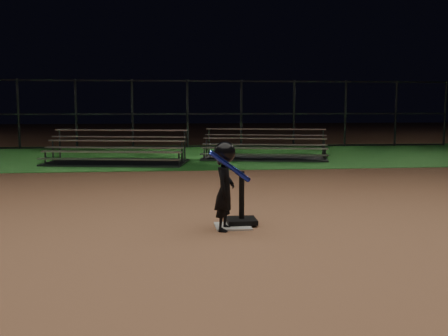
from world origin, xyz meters
TOP-DOWN VIEW (x-y plane):
  - ground at (0.00, 0.00)m, footprint 80.00×80.00m
  - grass_strip at (0.00, 10.00)m, footprint 60.00×8.00m
  - home_plate at (0.00, 0.00)m, footprint 0.45×0.45m
  - batting_tee at (0.13, 0.12)m, footprint 0.38×0.38m
  - child_batter at (-0.12, -0.16)m, footprint 0.54×0.48m
  - bleacher_left at (-2.14, 7.75)m, footprint 3.94×2.44m
  - bleacher_right at (2.05, 8.57)m, footprint 3.87×2.51m
  - backstop_fence at (0.00, 13.00)m, footprint 20.08×0.08m

SIDE VIEW (x-z plane):
  - ground at x=0.00m, z-range 0.00..0.00m
  - grass_strip at x=0.00m, z-range 0.00..0.01m
  - home_plate at x=0.00m, z-range 0.00..0.02m
  - batting_tee at x=0.13m, z-range -0.20..0.48m
  - bleacher_right at x=2.05m, z-range -0.26..0.62m
  - bleacher_left at x=-2.14m, z-range -0.26..0.64m
  - child_batter at x=-0.12m, z-range 0.04..1.15m
  - backstop_fence at x=0.00m, z-range 0.00..2.50m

